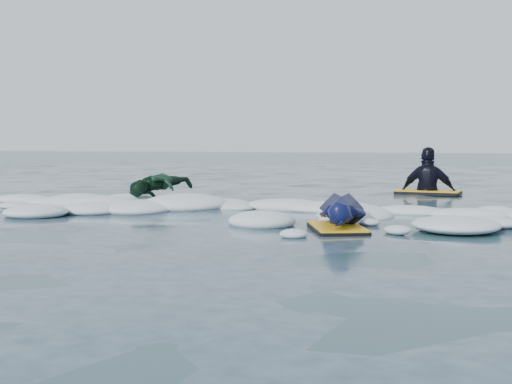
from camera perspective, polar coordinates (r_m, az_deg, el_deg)
ground at (r=7.93m, az=-7.03°, el=-2.56°), size 120.00×120.00×0.00m
foam_band at (r=8.87m, az=-4.18°, el=-1.81°), size 12.00×3.10×0.30m
prone_woman_unit at (r=7.11m, az=7.58°, el=-1.84°), size 0.85×1.55×0.37m
prone_child_unit at (r=10.17m, az=-8.49°, el=0.31°), size 0.85×1.32×0.48m
waiting_rider_unit at (r=12.24m, az=15.06°, el=-0.16°), size 1.22×0.75×1.73m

